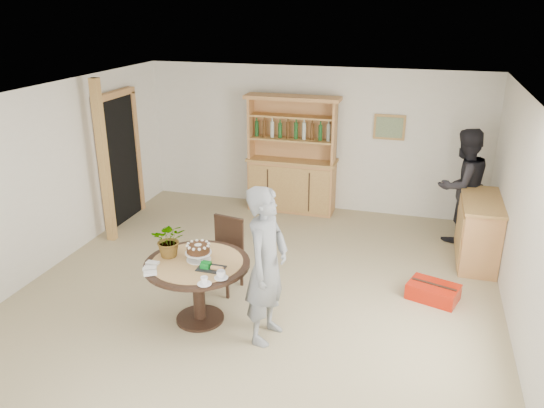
{
  "coord_description": "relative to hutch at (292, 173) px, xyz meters",
  "views": [
    {
      "loc": [
        1.83,
        -5.42,
        3.5
      ],
      "look_at": [
        0.05,
        0.74,
        1.05
      ],
      "focal_mm": 35.0,
      "sensor_mm": 36.0,
      "label": 1
    }
  ],
  "objects": [
    {
      "name": "doorway",
      "position": [
        -2.63,
        -1.24,
        0.42
      ],
      "size": [
        0.13,
        1.1,
        2.18
      ],
      "color": "black",
      "rests_on": "ground"
    },
    {
      "name": "dining_table",
      "position": [
        -0.17,
        -3.75,
        -0.08
      ],
      "size": [
        1.2,
        1.2,
        0.76
      ],
      "color": "black",
      "rests_on": "ground"
    },
    {
      "name": "sideboard",
      "position": [
        3.04,
        -1.24,
        -0.22
      ],
      "size": [
        0.54,
        1.26,
        0.94
      ],
      "color": "tan",
      "rests_on": "ground"
    },
    {
      "name": "room_shell",
      "position": [
        0.3,
        -3.23,
        1.05
      ],
      "size": [
        6.04,
        7.04,
        2.52
      ],
      "color": "white",
      "rests_on": "ground"
    },
    {
      "name": "pine_post",
      "position": [
        -2.4,
        -2.04,
        0.56
      ],
      "size": [
        0.12,
        0.12,
        2.5
      ],
      "primitive_type": "cube",
      "color": "tan",
      "rests_on": "ground"
    },
    {
      "name": "napkins",
      "position": [
        -0.58,
        -4.07,
        0.09
      ],
      "size": [
        0.24,
        0.33,
        0.03
      ],
      "color": "white",
      "rests_on": "dining_table"
    },
    {
      "name": "dining_chair",
      "position": [
        -0.15,
        -2.93,
        -0.15
      ],
      "size": [
        0.49,
        0.49,
        0.95
      ],
      "rotation": [
        0.0,
        0.0,
        -0.18
      ],
      "color": "black",
      "rests_on": "ground"
    },
    {
      "name": "flower_vase",
      "position": [
        -0.52,
        -3.7,
        0.28
      ],
      "size": [
        0.47,
        0.44,
        0.42
      ],
      "primitive_type": "imported",
      "rotation": [
        0.0,
        0.0,
        0.35
      ],
      "color": "#3F7233",
      "rests_on": "dining_table"
    },
    {
      "name": "hutch",
      "position": [
        0.0,
        0.0,
        0.0
      ],
      "size": [
        1.62,
        0.54,
        2.04
      ],
      "color": "tan",
      "rests_on": "ground"
    },
    {
      "name": "birthday_cake",
      "position": [
        -0.17,
        -3.7,
        0.19
      ],
      "size": [
        0.3,
        0.3,
        0.2
      ],
      "color": "white",
      "rests_on": "dining_table"
    },
    {
      "name": "teen_boy",
      "position": [
        0.68,
        -3.85,
        0.2
      ],
      "size": [
        0.52,
        0.7,
        1.77
      ],
      "primitive_type": "imported",
      "rotation": [
        0.0,
        0.0,
        1.42
      ],
      "color": "slate",
      "rests_on": "ground"
    },
    {
      "name": "adult_person",
      "position": [
        2.8,
        -0.54,
        0.2
      ],
      "size": [
        1.09,
        1.06,
        1.77
      ],
      "primitive_type": "imported",
      "rotation": [
        0.0,
        0.0,
        3.81
      ],
      "color": "black",
      "rests_on": "ground"
    },
    {
      "name": "ground",
      "position": [
        0.3,
        -3.24,
        -0.69
      ],
      "size": [
        7.0,
        7.0,
        0.0
      ],
      "primitive_type": "plane",
      "color": "tan",
      "rests_on": "ground"
    },
    {
      "name": "coffee_cup_b",
      "position": [
        0.11,
        -4.2,
        0.11
      ],
      "size": [
        0.15,
        0.15,
        0.08
      ],
      "color": "white",
      "rests_on": "dining_table"
    },
    {
      "name": "coffee_cup_a",
      "position": [
        0.23,
        -4.03,
        0.11
      ],
      "size": [
        0.15,
        0.15,
        0.09
      ],
      "color": "white",
      "rests_on": "dining_table"
    },
    {
      "name": "gift_tray",
      "position": [
        0.05,
        -3.88,
        0.1
      ],
      "size": [
        0.3,
        0.2,
        0.08
      ],
      "color": "black",
      "rests_on": "dining_table"
    },
    {
      "name": "red_suitcase",
      "position": [
        2.46,
        -2.51,
        -0.59
      ],
      "size": [
        0.69,
        0.56,
        0.21
      ],
      "rotation": [
        0.0,
        0.0,
        -0.31
      ],
      "color": "#B91B09",
      "rests_on": "ground"
    }
  ]
}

